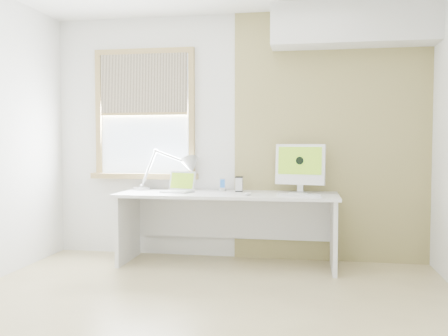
% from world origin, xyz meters
% --- Properties ---
extents(room, '(4.04, 3.54, 2.64)m').
position_xyz_m(room, '(0.00, 0.00, 1.30)').
color(room, tan).
rests_on(room, ground).
extents(accent_wall, '(2.00, 0.02, 2.60)m').
position_xyz_m(accent_wall, '(1.00, 1.74, 1.30)').
color(accent_wall, '#9F9355').
rests_on(accent_wall, room).
extents(soffit, '(1.60, 0.40, 0.42)m').
position_xyz_m(soffit, '(1.20, 1.57, 2.40)').
color(soffit, white).
rests_on(soffit, room).
extents(window, '(1.20, 0.14, 1.42)m').
position_xyz_m(window, '(-1.00, 1.71, 1.54)').
color(window, olive).
rests_on(window, room).
extents(desk, '(2.20, 0.70, 0.73)m').
position_xyz_m(desk, '(-0.02, 1.44, 0.53)').
color(desk, silver).
rests_on(desk, room).
extents(desk_lamp, '(0.79, 0.32, 0.44)m').
position_xyz_m(desk_lamp, '(-0.56, 1.62, 0.96)').
color(desk_lamp, '#B0B2B5').
rests_on(desk_lamp, desk).
extents(laptop, '(0.35, 0.31, 0.21)m').
position_xyz_m(laptop, '(-0.53, 1.41, 0.78)').
color(laptop, '#B0B2B5').
rests_on(laptop, desk).
extents(phone_dock, '(0.08, 0.08, 0.14)m').
position_xyz_m(phone_dock, '(-0.10, 1.57, 0.77)').
color(phone_dock, '#B0B2B5').
rests_on(phone_dock, desk).
extents(external_drive, '(0.08, 0.12, 0.16)m').
position_xyz_m(external_drive, '(0.07, 1.57, 0.81)').
color(external_drive, '#B0B2B5').
rests_on(external_drive, desk).
extents(imac, '(0.51, 0.21, 0.49)m').
position_xyz_m(imac, '(0.70, 1.54, 1.01)').
color(imac, '#B0B2B5').
rests_on(imac, desk).
extents(keyboard, '(0.43, 0.16, 0.02)m').
position_xyz_m(keyboard, '(0.70, 1.22, 0.74)').
color(keyboard, white).
rests_on(keyboard, desk).
extents(mouse, '(0.09, 0.11, 0.03)m').
position_xyz_m(mouse, '(0.21, 1.21, 0.74)').
color(mouse, white).
rests_on(mouse, desk).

